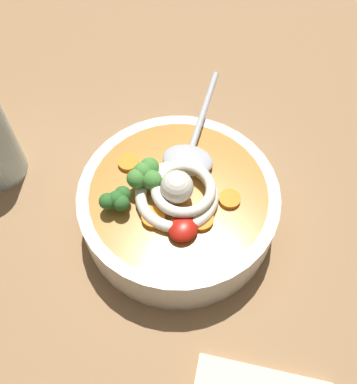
% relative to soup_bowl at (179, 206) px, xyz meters
% --- Properties ---
extents(table_slab, '(1.31, 1.31, 0.04)m').
position_rel_soup_bowl_xyz_m(table_slab, '(0.03, 0.04, -0.05)').
color(table_slab, '#936D47').
rests_on(table_slab, ground).
extents(soup_bowl, '(0.23, 0.23, 0.06)m').
position_rel_soup_bowl_xyz_m(soup_bowl, '(0.00, 0.00, 0.00)').
color(soup_bowl, silver).
rests_on(soup_bowl, table_slab).
extents(noodle_pile, '(0.10, 0.10, 0.04)m').
position_rel_soup_bowl_xyz_m(noodle_pile, '(-0.01, -0.01, 0.04)').
color(noodle_pile, silver).
rests_on(noodle_pile, soup_bowl).
extents(soup_spoon, '(0.17, 0.10, 0.02)m').
position_rel_soup_bowl_xyz_m(soup_spoon, '(0.05, 0.02, 0.04)').
color(soup_spoon, '#B7B7BC').
rests_on(soup_spoon, soup_bowl).
extents(chili_sauce_dollop, '(0.03, 0.03, 0.02)m').
position_rel_soup_bowl_xyz_m(chili_sauce_dollop, '(-0.04, -0.04, 0.04)').
color(chili_sauce_dollop, '#B2190F').
rests_on(chili_sauce_dollop, soup_bowl).
extents(broccoli_floret_front, '(0.04, 0.04, 0.03)m').
position_rel_soup_bowl_xyz_m(broccoli_floret_front, '(-0.02, 0.03, 0.05)').
color(broccoli_floret_front, '#7A9E60').
rests_on(broccoli_floret_front, soup_bowl).
extents(broccoli_floret_center, '(0.04, 0.03, 0.03)m').
position_rel_soup_bowl_xyz_m(broccoli_floret_center, '(-0.06, 0.04, 0.05)').
color(broccoli_floret_center, '#7A9E60').
rests_on(broccoli_floret_center, soup_bowl).
extents(carrot_slice_right, '(0.02, 0.02, 0.01)m').
position_rel_soup_bowl_xyz_m(carrot_slice_right, '(-0.01, 0.07, 0.03)').
color(carrot_slice_right, orange).
rests_on(carrot_slice_right, soup_bowl).
extents(carrot_slice_beside_chili, '(0.03, 0.03, 0.01)m').
position_rel_soup_bowl_xyz_m(carrot_slice_beside_chili, '(-0.01, -0.04, 0.03)').
color(carrot_slice_beside_chili, orange).
rests_on(carrot_slice_beside_chili, soup_bowl).
extents(carrot_slice_left, '(0.03, 0.03, 0.01)m').
position_rel_soup_bowl_xyz_m(carrot_slice_left, '(-0.04, -0.00, 0.03)').
color(carrot_slice_left, orange).
rests_on(carrot_slice_left, soup_bowl).
extents(carrot_slice_near_spoon, '(0.02, 0.02, 0.01)m').
position_rel_soup_bowl_xyz_m(carrot_slice_near_spoon, '(0.03, -0.05, 0.03)').
color(carrot_slice_near_spoon, orange).
rests_on(carrot_slice_near_spoon, soup_bowl).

